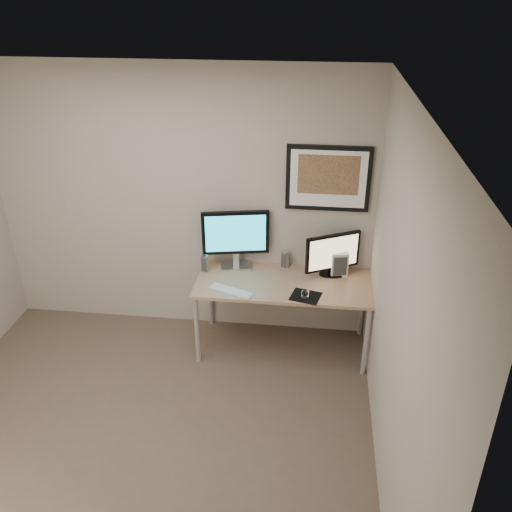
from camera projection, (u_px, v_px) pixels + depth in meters
The scene contains 12 objects.
floor at pixel (140, 443), 4.20m from camera, with size 3.60×3.60×0.00m, color brown.
room at pixel (137, 226), 3.83m from camera, with size 3.60×3.60×3.60m.
desk at pixel (283, 288), 4.98m from camera, with size 1.60×0.70×0.73m.
framed_art at pixel (328, 178), 4.79m from camera, with size 0.75×0.04×0.60m.
monitor_large at pixel (236, 237), 5.06m from camera, with size 0.62×0.26×0.57m.
monitor_tv at pixel (333, 254), 4.95m from camera, with size 0.49×0.28×0.42m.
speaker_left at pixel (204, 263), 5.09m from camera, with size 0.07×0.07×0.16m, color #B6B6BB.
speaker_right at pixel (285, 259), 5.16m from camera, with size 0.07×0.07×0.17m, color #B6B6BB.
keyboard at pixel (231, 291), 4.79m from camera, with size 0.41×0.11×0.01m, color silver.
mousepad at pixel (306, 296), 4.72m from camera, with size 0.25×0.22×0.00m, color black.
mouse at pixel (305, 294), 4.72m from camera, with size 0.06×0.11×0.04m, color black.
fan_unit at pixel (339, 263), 5.01m from camera, with size 0.15×0.11×0.24m, color silver.
Camera 1 is at (1.26, -2.93, 3.23)m, focal length 38.00 mm.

